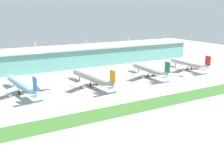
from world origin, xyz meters
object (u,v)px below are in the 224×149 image
object	(u,v)px
pushback_tug	(174,74)
airliner_nearest	(22,86)
airliner_far_middle	(150,70)
airliner_near_middle	(93,78)
airliner_farthest	(189,64)
baggage_cart	(181,76)

from	to	relation	value
pushback_tug	airliner_nearest	bearing A→B (deg)	176.13
airliner_nearest	airliner_far_middle	world-z (taller)	same
airliner_near_middle	airliner_far_middle	bearing A→B (deg)	1.91
airliner_near_middle	pushback_tug	distance (m)	87.49
airliner_farthest	pushback_tug	distance (m)	30.80
pushback_tug	baggage_cart	size ratio (longest dim) A/B	1.20
airliner_nearest	airliner_near_middle	xyz separation A→B (m)	(56.03, -6.07, 0.00)
pushback_tug	airliner_near_middle	bearing A→B (deg)	177.62
baggage_cart	pushback_tug	bearing A→B (deg)	93.12
airliner_nearest	airliner_near_middle	world-z (taller)	same
airliner_near_middle	pushback_tug	world-z (taller)	airliner_near_middle
airliner_near_middle	airliner_far_middle	size ratio (longest dim) A/B	1.12
airliner_nearest	airliner_near_middle	distance (m)	56.36
airliner_near_middle	pushback_tug	xyz separation A→B (m)	(87.25, -3.62, -5.35)
pushback_tug	airliner_farthest	bearing A→B (deg)	19.12
airliner_far_middle	baggage_cart	distance (m)	31.00
airliner_nearest	airliner_farthest	distance (m)	171.94
airliner_farthest	pushback_tug	size ratio (longest dim) A/B	12.27
airliner_farthest	airliner_far_middle	bearing A→B (deg)	-175.52
airliner_near_middle	airliner_far_middle	xyz separation A→B (m)	(61.28, 2.04, -0.01)
airliner_nearest	airliner_farthest	size ratio (longest dim) A/B	1.08
airliner_nearest	pushback_tug	distance (m)	143.71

